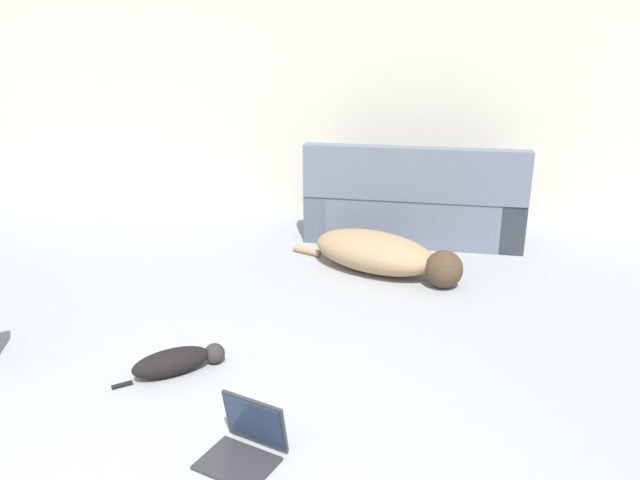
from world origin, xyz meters
name	(u,v)px	position (x,y,z in m)	size (l,w,h in m)	color
wall_back	(319,78)	(0.00, 4.57, 1.33)	(7.66, 0.06, 2.66)	beige
couch	(414,207)	(0.94, 4.05, 0.28)	(1.86, 0.82, 0.86)	slate
dog	(382,254)	(0.73, 3.16, 0.15)	(1.41, 0.86, 0.30)	#A38460
cat	(177,361)	(-0.25, 1.50, 0.07)	(0.53, 0.45, 0.14)	black
laptop_open	(248,438)	(0.33, 0.90, 0.08)	(0.39, 0.38, 0.26)	#2D2D33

